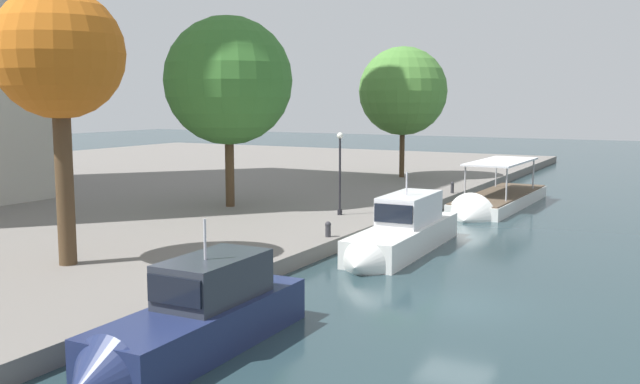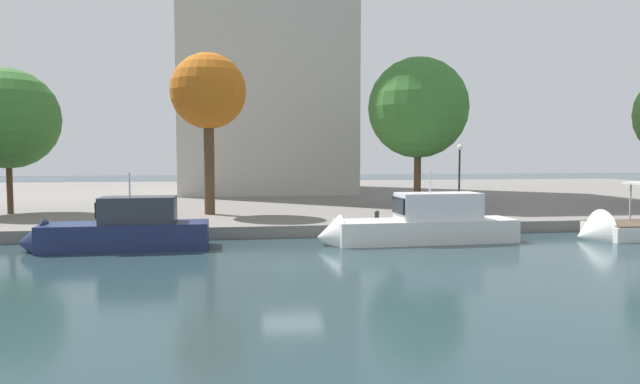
{
  "view_description": "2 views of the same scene",
  "coord_description": "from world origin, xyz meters",
  "views": [
    {
      "loc": [
        -22.92,
        -7.12,
        7.0
      ],
      "look_at": [
        5.59,
        8.38,
        2.77
      ],
      "focal_mm": 39.66,
      "sensor_mm": 36.0,
      "label": 1
    },
    {
      "loc": [
        -2.24,
        -22.57,
        4.52
      ],
      "look_at": [
        2.11,
        6.25,
        2.61
      ],
      "focal_mm": 30.94,
      "sensor_mm": 36.0,
      "label": 2
    }
  ],
  "objects": [
    {
      "name": "dock_promenade",
      "position": [
        0.0,
        34.93,
        0.34
      ],
      "size": [
        120.0,
        55.0,
        0.67
      ],
      "primitive_type": "cube",
      "color": "slate",
      "rests_on": "ground_plane"
    },
    {
      "name": "mooring_bollard_2",
      "position": [
        5.68,
        8.0,
        1.06
      ],
      "size": [
        0.29,
        0.29,
        0.73
      ],
      "color": "#2D2D33",
      "rests_on": "dock_promenade"
    },
    {
      "name": "tree_0",
      "position": [
        11.37,
        17.58,
        8.02
      ],
      "size": [
        7.54,
        7.54,
        11.23
      ],
      "color": "#4C3823",
      "rests_on": "dock_promenade"
    },
    {
      "name": "motor_yacht_1",
      "position": [
        -8.02,
        5.0,
        0.73
      ],
      "size": [
        8.83,
        2.52,
        4.39
      ],
      "rotation": [
        0.0,
        0.0,
        3.16
      ],
      "color": "navy",
      "rests_on": "ground_plane"
    },
    {
      "name": "tree_5",
      "position": [
        -3.97,
        14.38,
        8.58
      ],
      "size": [
        4.92,
        4.92,
        10.53
      ],
      "color": "#4C3823",
      "rests_on": "dock_promenade"
    },
    {
      "name": "tree_3",
      "position": [
        -17.23,
        16.63,
        7.04
      ],
      "size": [
        6.63,
        6.63,
        9.62
      ],
      "color": "#4C3823",
      "rests_on": "dock_promenade"
    },
    {
      "name": "lamp_post",
      "position": [
        11.63,
        10.41,
        3.22
      ],
      "size": [
        0.35,
        0.35,
        4.57
      ],
      "color": "black",
      "rests_on": "dock_promenade"
    },
    {
      "name": "ground_plane",
      "position": [
        0.0,
        0.0,
        0.0
      ],
      "size": [
        220.0,
        220.0,
        0.0
      ],
      "primitive_type": "plane",
      "color": "#23383D"
    },
    {
      "name": "motor_yacht_2",
      "position": [
        7.02,
        4.91,
        0.76
      ],
      "size": [
        10.58,
        2.71,
        4.42
      ],
      "rotation": [
        0.0,
        0.0,
        3.18
      ],
      "color": "silver",
      "rests_on": "ground_plane"
    }
  ]
}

